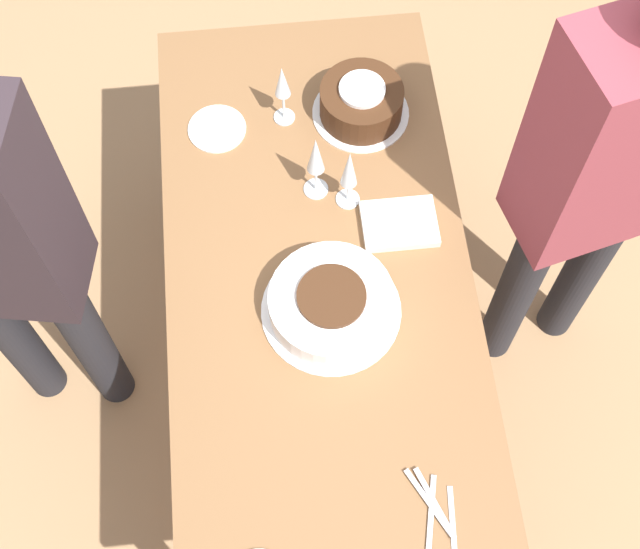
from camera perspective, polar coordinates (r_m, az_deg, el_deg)
ground_plane at (r=2.87m, az=0.00°, el=-7.05°), size 12.00×12.00×0.00m
dining_table at (r=2.29m, az=0.00°, el=-1.82°), size 1.68×0.76×0.74m
cake_center_white at (r=2.12m, az=0.73°, el=-1.90°), size 0.34×0.34×0.09m
cake_front_chocolate at (r=2.42m, az=2.66°, el=10.96°), size 0.26×0.26×0.11m
wine_glass_near at (r=2.19m, az=1.88°, el=6.65°), size 0.06×0.06×0.21m
wine_glass_far at (r=2.34m, az=-2.42°, el=12.02°), size 0.06×0.06×0.21m
wine_glass_extra at (r=2.20m, az=-0.28°, el=7.48°), size 0.06×0.06×0.22m
dessert_plate_right at (r=2.44m, az=-6.61°, el=9.25°), size 0.16×0.16×0.01m
fork_pile at (r=2.02m, az=7.48°, el=-14.77°), size 0.22×0.10×0.01m
napkin_stack at (r=2.27m, az=5.10°, el=3.25°), size 0.14×0.19×0.02m
person_cutting at (r=2.19m, az=17.95°, el=6.44°), size 0.31×0.44×1.61m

